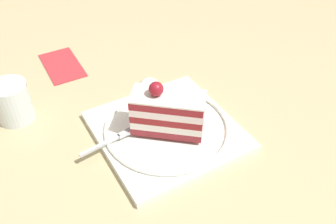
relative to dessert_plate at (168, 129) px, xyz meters
name	(u,v)px	position (x,y,z in m)	size (l,w,h in m)	color
ground_plane	(164,126)	(0.00, 0.02, -0.01)	(2.40, 2.40, 0.00)	tan
dessert_plate	(168,129)	(0.00, 0.00, 0.00)	(0.28, 0.28, 0.02)	white
cake_slice	(167,112)	(0.00, -0.01, 0.05)	(0.13, 0.10, 0.09)	maroon
whipped_cream_dollop	(150,89)	(-0.01, 0.08, 0.03)	(0.04, 0.04, 0.04)	white
fork	(114,139)	(-0.10, -0.01, 0.01)	(0.11, 0.05, 0.00)	silver
drink_glass_near	(13,103)	(-0.26, 0.12, 0.02)	(0.07, 0.07, 0.07)	silver
folded_napkin	(62,65)	(-0.16, 0.27, -0.01)	(0.13, 0.07, 0.00)	#B63037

